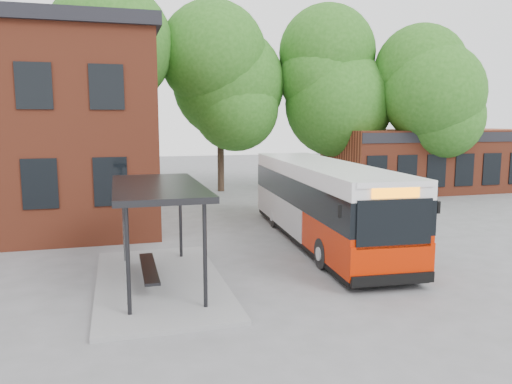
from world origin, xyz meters
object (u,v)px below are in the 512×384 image
object	(u,v)px
bus_shelter	(159,235)
bicycle_1	(370,192)
bicycle_0	(370,198)
bicycle_3	(401,195)
bicycle_4	(393,195)
city_bus	(321,203)
bicycle_7	(425,189)
bicycle_2	(383,195)
bicycle_5	(413,194)
bicycle_6	(412,195)

from	to	relation	value
bus_shelter	bicycle_1	bearing A→B (deg)	41.90
bicycle_1	bicycle_0	bearing A→B (deg)	166.05
bicycle_3	bicycle_4	size ratio (longest dim) A/B	1.13
bus_shelter	city_bus	distance (m)	7.28
bicycle_4	bicycle_7	bearing A→B (deg)	-47.26
bicycle_2	bicycle_7	size ratio (longest dim) A/B	0.98
bicycle_0	bicycle_2	distance (m)	1.30
bus_shelter	bicycle_1	distance (m)	17.26
bicycle_2	bicycle_3	bearing A→B (deg)	-129.12
bicycle_7	bus_shelter	bearing A→B (deg)	127.74
bicycle_0	bicycle_7	bearing A→B (deg)	-77.28
bicycle_4	bicycle_7	world-z (taller)	bicycle_7
bicycle_3	bicycle_7	distance (m)	3.18
city_bus	bicycle_7	world-z (taller)	city_bus
bicycle_1	city_bus	bearing A→B (deg)	155.30
bicycle_0	bicycle_1	xyz separation A→B (m)	(0.67, 1.26, 0.10)
bicycle_2	bicycle_5	world-z (taller)	bicycle_2
bus_shelter	bicycle_4	distance (m)	17.57
bicycle_1	bicycle_3	xyz separation A→B (m)	(1.13, -1.45, 0.02)
city_bus	bicycle_3	world-z (taller)	city_bus
bicycle_0	bicycle_5	bearing A→B (deg)	-88.18
city_bus	bicycle_4	distance (m)	10.48
bicycle_0	bicycle_2	xyz separation A→B (m)	(1.15, 0.60, 0.05)
bicycle_3	bicycle_4	xyz separation A→B (m)	(-0.10, 0.69, -0.12)
bicycle_6	bicycle_7	distance (m)	2.38
bicycle_3	bicycle_0	bearing A→B (deg)	96.82
bicycle_2	bicycle_3	world-z (taller)	bicycle_3
bicycle_5	bicycle_6	size ratio (longest dim) A/B	0.85
bus_shelter	bicycle_3	distance (m)	17.23
bicycle_3	bicycle_6	size ratio (longest dim) A/B	1.03
bicycle_0	bicycle_7	size ratio (longest dim) A/B	0.88
bicycle_1	bicycle_6	size ratio (longest dim) A/B	0.99
city_bus	bicycle_7	size ratio (longest dim) A/B	6.44
city_bus	bicycle_7	distance (m)	13.22
bus_shelter	bicycle_1	xyz separation A→B (m)	(12.83, 11.51, -0.92)
city_bus	bicycle_4	size ratio (longest dim) A/B	7.30
city_bus	bus_shelter	bearing A→B (deg)	-147.47
bus_shelter	bicycle_0	bearing A→B (deg)	40.13
bicycle_5	bicycle_6	bearing A→B (deg)	140.63
bicycle_4	bicycle_1	bearing A→B (deg)	75.77
bicycle_2	bicycle_7	xyz separation A→B (m)	(3.32, 0.92, 0.08)
bicycle_6	bicycle_4	bearing A→B (deg)	82.46
bus_shelter	bicycle_0	xyz separation A→B (m)	(12.16, 10.25, -1.02)
bicycle_0	bicycle_1	distance (m)	1.43
bicycle_0	bicycle_5	world-z (taller)	bicycle_5
bicycle_3	bus_shelter	bearing A→B (deg)	138.85
bus_shelter	bicycle_6	size ratio (longest dim) A/B	3.93
bicycle_0	bicycle_3	size ratio (longest dim) A/B	0.89
bicycle_1	bus_shelter	bearing A→B (deg)	145.84
bus_shelter	bicycle_6	bearing A→B (deg)	34.72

